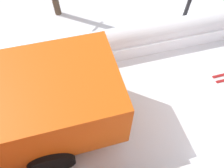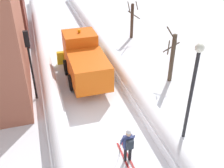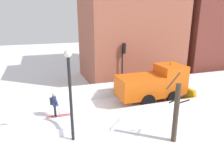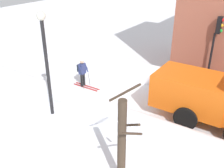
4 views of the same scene
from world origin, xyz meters
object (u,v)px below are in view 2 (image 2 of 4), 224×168
(traffic_light_pole, at_px, (29,53))
(street_lamp, at_px, (193,82))
(bare_tree_mid, at_px, (132,20))
(bare_tree_near, at_px, (172,57))
(plow_truck, at_px, (84,60))
(skier, at_px, (128,144))

(traffic_light_pole, relative_size, street_lamp, 0.85)
(traffic_light_pole, xyz_separation_m, bare_tree_mid, (9.19, 7.70, -1.32))
(traffic_light_pole, bearing_deg, street_lamp, -39.81)
(bare_tree_near, bearing_deg, bare_tree_mid, 87.91)
(street_lamp, bearing_deg, plow_truck, 116.62)
(skier, distance_m, bare_tree_near, 7.94)
(skier, height_order, bare_tree_near, bare_tree_near)
(plow_truck, distance_m, bare_tree_near, 5.81)
(plow_truck, xyz_separation_m, street_lamp, (3.57, -7.11, 1.74))
(plow_truck, distance_m, traffic_light_pole, 3.95)
(traffic_light_pole, bearing_deg, bare_tree_near, -3.39)
(traffic_light_pole, height_order, street_lamp, street_lamp)
(traffic_light_pole, xyz_separation_m, bare_tree_near, (8.89, -0.53, -1.27))
(plow_truck, relative_size, bare_tree_near, 1.57)
(street_lamp, height_order, bare_tree_near, street_lamp)
(bare_tree_mid, bearing_deg, plow_truck, -132.27)
(skier, relative_size, bare_tree_mid, 0.50)
(traffic_light_pole, height_order, bare_tree_near, traffic_light_pole)
(bare_tree_near, bearing_deg, street_lamp, -110.15)
(skier, bearing_deg, bare_tree_mid, 68.78)
(traffic_light_pole, distance_m, bare_tree_near, 8.99)
(traffic_light_pole, distance_m, bare_tree_mid, 12.06)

